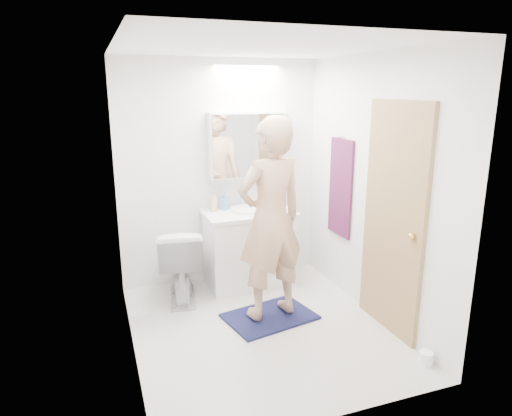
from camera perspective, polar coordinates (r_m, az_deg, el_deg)
name	(u,v)px	position (r m, az deg, el deg)	size (l,w,h in m)	color
floor	(260,328)	(4.26, 0.52, -14.70)	(2.50, 2.50, 0.00)	silver
ceiling	(261,46)	(3.72, 0.61, 19.50)	(2.50, 2.50, 0.00)	white
wall_back	(220,173)	(4.98, -4.45, 4.37)	(2.50, 2.50, 0.00)	white
wall_front	(335,245)	(2.72, 9.77, -4.57)	(2.50, 2.50, 0.00)	white
wall_left	(124,210)	(3.59, -16.12, -0.21)	(2.50, 2.50, 0.00)	white
wall_right	(373,189)	(4.31, 14.42, 2.33)	(2.50, 2.50, 0.00)	white
vanity_cabinet	(249,250)	(4.99, -0.89, -5.21)	(0.90, 0.55, 0.78)	white
countertop	(249,213)	(4.87, -0.91, -0.66)	(0.95, 0.58, 0.04)	white
sink_basin	(248,209)	(4.88, -1.03, -0.18)	(0.36, 0.36, 0.03)	white
faucet	(242,200)	(5.04, -1.73, 1.06)	(0.02, 0.02, 0.16)	silver
medicine_cabinet	(249,145)	(4.95, -0.91, 7.86)	(0.88, 0.14, 0.70)	white
mirror_panel	(251,146)	(4.88, -0.62, 7.77)	(0.84, 0.01, 0.66)	silver
toilet	(180,263)	(4.71, -9.41, -6.74)	(0.43, 0.75, 0.77)	silver
bath_rug	(270,316)	(4.42, 1.73, -13.35)	(0.80, 0.55, 0.02)	#131B3C
person	(271,220)	(4.06, 1.83, -1.44)	(0.67, 0.44, 1.83)	tan
door	(393,220)	(4.07, 16.74, -1.45)	(0.04, 0.80, 2.00)	#A18250
door_knob	(412,237)	(3.84, 18.83, -3.39)	(0.06, 0.06, 0.06)	gold
towel	(340,188)	(4.77, 10.46, 2.50)	(0.02, 0.42, 1.00)	black
towel_hook	(342,137)	(4.69, 10.61, 8.71)	(0.02, 0.02, 0.07)	silver
soap_bottle_a	(213,201)	(4.88, -5.33, 0.86)	(0.08, 0.08, 0.22)	#D1BD87
soap_bottle_b	(225,201)	(4.94, -3.94, 0.93)	(0.09, 0.09, 0.19)	#5D96C9
toothbrush_cup	(266,202)	(5.08, 1.30, 0.78)	(0.10, 0.10, 0.09)	#405EC2
toilet_paper_roll	(426,358)	(3.98, 20.41, -17.11)	(0.11, 0.11, 0.10)	white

